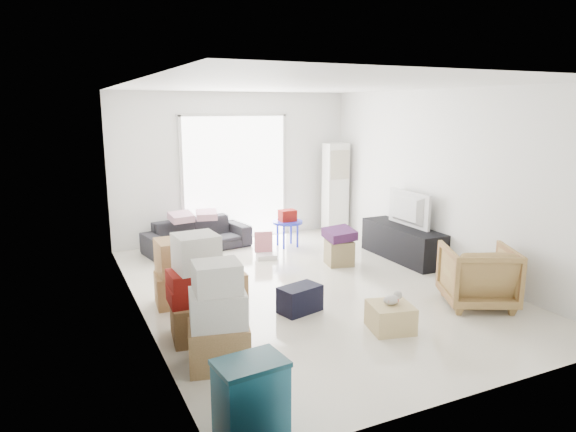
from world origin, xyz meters
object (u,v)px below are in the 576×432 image
at_px(television, 403,222).
at_px(tv_console, 403,242).
at_px(sofa, 197,230).
at_px(ottoman, 339,253).
at_px(storage_bins, 251,398).
at_px(kids_table, 287,220).
at_px(armchair, 478,273).
at_px(wood_crate, 390,317).
at_px(ac_tower, 335,188).

bearing_deg(television, tv_console, -0.00).
relative_size(sofa, ottoman, 4.64).
bearing_deg(tv_console, storage_bins, -140.22).
relative_size(ottoman, kids_table, 0.59).
bearing_deg(armchair, wood_crate, 32.62).
distance_m(storage_bins, kids_table, 5.37).
xyz_separation_m(ottoman, wood_crate, (-0.73, -2.34, -0.04)).
relative_size(television, wood_crate, 2.18).
distance_m(ac_tower, television, 2.11).
bearing_deg(kids_table, ac_tower, 24.44).
xyz_separation_m(ac_tower, ottoman, (-1.05, -1.92, -0.68)).
bearing_deg(sofa, ac_tower, -7.09).
distance_m(television, sofa, 3.48).
height_order(ottoman, wood_crate, ottoman).
relative_size(television, ottoman, 2.52).
height_order(ac_tower, kids_table, ac_tower).
distance_m(sofa, kids_table, 1.58).
xyz_separation_m(ac_tower, sofa, (-2.83, -0.15, -0.52)).
relative_size(armchair, ottoman, 2.15).
height_order(sofa, ottoman, sofa).
xyz_separation_m(television, sofa, (-2.88, 1.94, -0.26)).
bearing_deg(wood_crate, sofa, 104.38).
bearing_deg(tv_console, sofa, 146.08).
distance_m(storage_bins, ottoman, 4.42).
bearing_deg(ottoman, kids_table, 101.78).
bearing_deg(kids_table, tv_console, -47.32).
height_order(storage_bins, kids_table, kids_table).
xyz_separation_m(ac_tower, storage_bins, (-3.85, -5.34, -0.57)).
distance_m(sofa, storage_bins, 5.28).
bearing_deg(kids_table, armchair, -74.62).
distance_m(armchair, wood_crate, 1.45).
bearing_deg(armchair, storage_bins, 45.86).
bearing_deg(storage_bins, tv_console, 39.78).
xyz_separation_m(tv_console, storage_bins, (-3.90, -3.25, 0.03)).
distance_m(tv_console, storage_bins, 5.07).
bearing_deg(kids_table, television, -47.32).
height_order(tv_console, sofa, sofa).
bearing_deg(armchair, tv_console, -74.96).
bearing_deg(ottoman, armchair, -72.50).
distance_m(television, armchair, 2.07).
height_order(ac_tower, storage_bins, ac_tower).
bearing_deg(sofa, tv_console, -44.04).
distance_m(armchair, storage_bins, 3.70).
height_order(ac_tower, television, ac_tower).
bearing_deg(television, wood_crate, 139.54).
xyz_separation_m(tv_console, armchair, (-0.41, -2.02, 0.15)).
distance_m(ottoman, kids_table, 1.38).
bearing_deg(ac_tower, wood_crate, -112.67).
bearing_deg(sofa, storage_bins, -111.23).
relative_size(tv_console, kids_table, 2.47).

